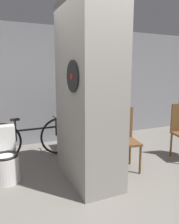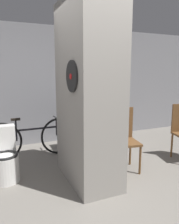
% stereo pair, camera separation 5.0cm
% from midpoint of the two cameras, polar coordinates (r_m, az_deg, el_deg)
% --- Properties ---
extents(ground_plane, '(14.00, 14.00, 0.00)m').
position_cam_midpoint_polar(ground_plane, '(2.97, 2.29, -22.26)').
color(ground_plane, slate).
extents(wall_back, '(8.00, 0.09, 2.60)m').
position_cam_midpoint_polar(wall_back, '(5.01, -10.79, 6.81)').
color(wall_back, gray).
rests_on(wall_back, ground_plane).
extents(pillar_center, '(0.65, 1.21, 2.60)m').
position_cam_midpoint_polar(pillar_center, '(3.13, -0.00, 4.83)').
color(pillar_center, gray).
rests_on(pillar_center, ground_plane).
extents(counter_shelf, '(1.13, 0.44, 0.93)m').
position_cam_midpoint_polar(counter_shelf, '(4.60, 1.92, -3.90)').
color(counter_shelf, gray).
rests_on(counter_shelf, ground_plane).
extents(toilet, '(0.39, 0.55, 0.79)m').
position_cam_midpoint_polar(toilet, '(3.56, -20.87, -11.29)').
color(toilet, white).
rests_on(toilet, ground_plane).
extents(chair_near_pillar, '(0.50, 0.50, 1.02)m').
position_cam_midpoint_polar(chair_near_pillar, '(3.67, 9.10, -6.24)').
color(chair_near_pillar, brown).
rests_on(chair_near_pillar, ground_plane).
extents(bicycle, '(1.80, 0.42, 0.79)m').
position_cam_midpoint_polar(bicycle, '(4.25, -14.50, -6.66)').
color(bicycle, black).
rests_on(bicycle, ground_plane).
extents(bottle_tall, '(0.07, 0.07, 0.33)m').
position_cam_midpoint_polar(bottle_tall, '(4.46, 3.31, 3.30)').
color(bottle_tall, '#19598C').
rests_on(bottle_tall, counter_shelf).
extents(bottle_short, '(0.07, 0.07, 0.27)m').
position_cam_midpoint_polar(bottle_short, '(4.56, 1.15, 3.18)').
color(bottle_short, '#267233').
rests_on(bottle_short, counter_shelf).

